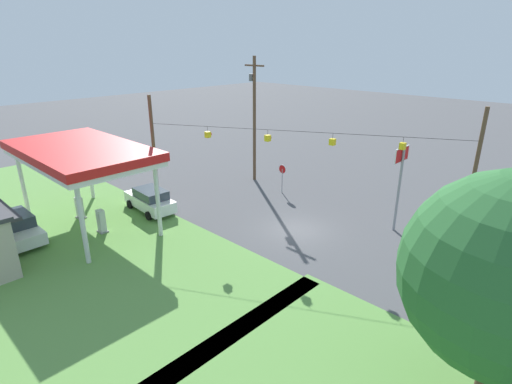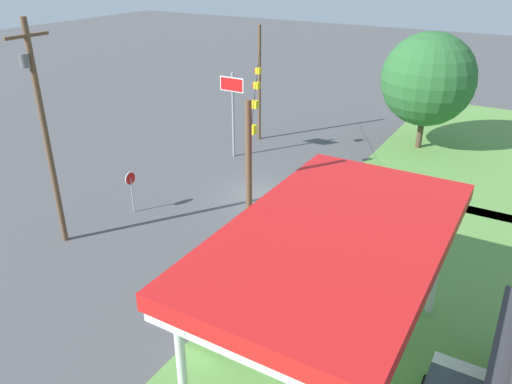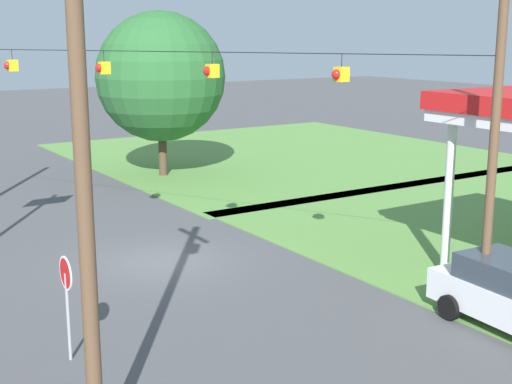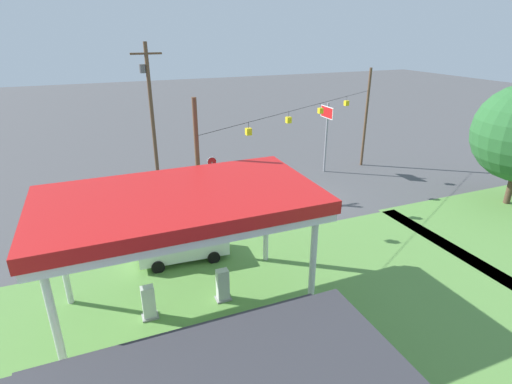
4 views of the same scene
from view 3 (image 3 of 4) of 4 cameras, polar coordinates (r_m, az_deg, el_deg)
The scene contains 6 objects.
ground_plane at distance 23.96m, azimuth -7.55°, elevation -5.56°, with size 160.00×160.00×0.00m, color #4C4C4F.
grass_verge_opposite_corner at distance 45.34m, azimuth 2.01°, elevation 3.11°, with size 24.00×24.00×0.04m, color #5B8E42.
stop_sign_roadside at distance 16.83m, azimuth -14.93°, elevation -7.22°, with size 0.80×0.08×2.50m.
utility_pole_main at distance 11.68m, azimuth -13.85°, elevation 6.21°, with size 2.20×0.44×11.08m.
signal_span_gantry at distance 22.94m, azimuth -7.92°, elevation 5.92°, with size 18.32×10.24×8.80m.
tree_west_verge at distance 37.84m, azimuth -7.64°, elevation 9.12°, with size 6.74×6.74×8.62m.
Camera 3 is at (20.66, -9.66, 7.35)m, focal length 50.00 mm.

